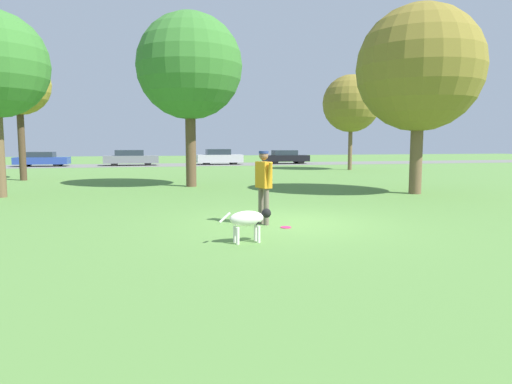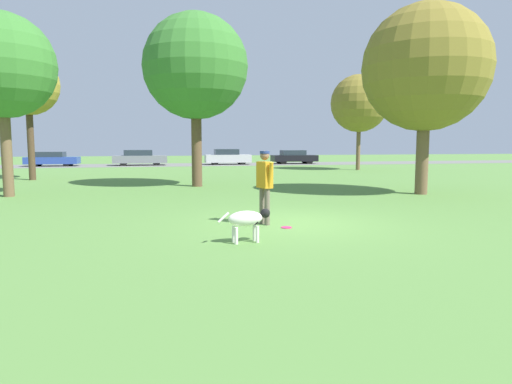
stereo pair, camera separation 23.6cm
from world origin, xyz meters
name	(u,v)px [view 1 (the left image)]	position (x,y,z in m)	size (l,w,h in m)	color
ground_plane	(287,223)	(0.00, 0.00, 0.00)	(120.00, 120.00, 0.00)	#56843D
far_road_strip	(184,165)	(0.00, 30.77, 0.01)	(120.00, 6.00, 0.01)	slate
person	(264,181)	(-0.60, 0.01, 1.07)	(0.34, 0.69, 1.78)	#665B4C
dog	(249,219)	(-1.39, -1.88, 0.46)	(1.09, 0.39, 0.66)	silver
frisbee	(286,227)	(-0.21, -0.55, 0.01)	(0.25, 0.25, 0.02)	#E52366
tree_far_right	(351,104)	(11.21, 20.31, 4.79)	(4.13, 4.13, 6.86)	brown
tree_far_left	(18,85)	(-9.63, 15.58, 4.95)	(3.17, 3.17, 6.58)	#4C3826
tree_near_right	(419,69)	(6.82, 5.12, 4.76)	(4.75, 4.75, 7.15)	brown
tree_mid_center	(190,67)	(-1.36, 10.12, 5.31)	(4.66, 4.66, 7.67)	brown
parked_car_blue	(42,159)	(-11.78, 30.64, 0.61)	(4.29, 1.88, 1.22)	#284293
parked_car_grey	(131,158)	(-4.61, 30.54, 0.67)	(4.64, 1.88, 1.35)	slate
parked_car_silver	(219,157)	(3.14, 30.44, 0.68)	(4.11, 1.68, 1.41)	#B7B7BC
parked_car_black	(285,157)	(9.48, 30.61, 0.64)	(4.24, 1.89, 1.28)	black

